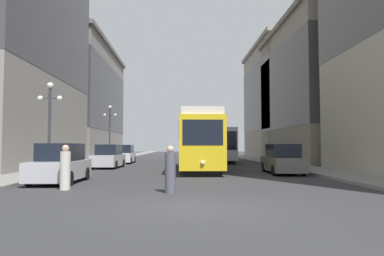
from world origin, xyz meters
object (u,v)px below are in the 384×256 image
at_px(parked_car_right_far, 282,160).
at_px(pedestrian_crossing_far, 170,171).
at_px(transit_bus, 218,144).
at_px(parked_car_left_mid, 60,165).
at_px(lamp_post_left_far, 110,125).
at_px(parked_car_left_far, 109,157).
at_px(pedestrian_crossing_near, 65,169).
at_px(lamp_post_left_near, 50,113).
at_px(parked_car_left_near, 124,155).
at_px(streetcar, 197,141).

xyz_separation_m(parked_car_right_far, pedestrian_crossing_far, (-6.68, -8.78, -0.05)).
relative_size(transit_bus, parked_car_right_far, 2.23).
bearing_deg(transit_bus, parked_car_right_far, -81.09).
height_order(parked_car_left_mid, lamp_post_left_far, lamp_post_left_far).
height_order(parked_car_left_far, pedestrian_crossing_near, parked_car_left_far).
bearing_deg(parked_car_left_far, pedestrian_crossing_near, -83.10).
height_order(pedestrian_crossing_near, lamp_post_left_near, lamp_post_left_near).
relative_size(pedestrian_crossing_far, lamp_post_left_near, 0.33).
distance_m(pedestrian_crossing_near, pedestrian_crossing_far, 4.24).
height_order(lamp_post_left_near, lamp_post_left_far, lamp_post_left_far).
height_order(parked_car_left_near, lamp_post_left_far, lamp_post_left_far).
relative_size(parked_car_left_far, lamp_post_left_far, 0.75).
bearing_deg(parked_car_left_mid, streetcar, 52.08).
distance_m(parked_car_right_far, lamp_post_left_near, 14.12).
height_order(streetcar, parked_car_left_far, streetcar).
bearing_deg(parked_car_right_far, parked_car_left_mid, 25.97).
bearing_deg(parked_car_left_mid, parked_car_left_near, 90.07).
bearing_deg(parked_car_right_far, transit_bus, -79.08).
bearing_deg(transit_bus, parked_car_left_far, -133.37).
distance_m(transit_bus, parked_car_left_far, 13.87).
bearing_deg(parked_car_left_mid, lamp_post_left_far, 95.27).
bearing_deg(lamp_post_left_near, streetcar, 29.98).
bearing_deg(streetcar, parked_car_left_far, 161.31).
height_order(parked_car_left_far, pedestrian_crossing_far, parked_car_left_far).
relative_size(streetcar, pedestrian_crossing_far, 7.42).
bearing_deg(pedestrian_crossing_far, lamp_post_left_far, 55.84).
relative_size(parked_car_right_far, parked_car_left_far, 1.14).
bearing_deg(lamp_post_left_far, parked_car_right_far, -48.94).
bearing_deg(parked_car_right_far, pedestrian_crossing_near, 38.57).
bearing_deg(streetcar, parked_car_left_near, 124.50).
bearing_deg(parked_car_left_far, lamp_post_left_near, -102.18).
bearing_deg(transit_bus, parked_car_left_mid, -113.86).
relative_size(parked_car_left_near, parked_car_left_mid, 1.13).
height_order(parked_car_right_far, lamp_post_left_far, lamp_post_left_far).
distance_m(lamp_post_left_near, lamp_post_left_far, 17.19).
xyz_separation_m(parked_car_left_mid, lamp_post_left_near, (-1.90, 3.69, 2.75)).
height_order(parked_car_right_far, lamp_post_left_near, lamp_post_left_near).
height_order(streetcar, parked_car_left_near, streetcar).
height_order(parked_car_right_far, pedestrian_crossing_far, parked_car_right_far).
xyz_separation_m(parked_car_left_near, parked_car_left_far, (0.00, -7.62, -0.00)).
relative_size(parked_car_left_mid, pedestrian_crossing_far, 2.50).
bearing_deg(pedestrian_crossing_near, streetcar, 97.21).
xyz_separation_m(streetcar, parked_car_left_far, (-6.79, 2.32, -1.26)).
xyz_separation_m(parked_car_left_near, pedestrian_crossing_far, (5.20, -22.37, -0.05)).
distance_m(transit_bus, lamp_post_left_far, 11.73).
relative_size(parked_car_left_far, lamp_post_left_near, 0.85).
bearing_deg(parked_car_left_far, parked_car_left_mid, -87.65).
xyz_separation_m(parked_car_left_mid, parked_car_right_far, (11.88, 5.05, 0.00)).
relative_size(parked_car_right_far, lamp_post_left_near, 0.97).
distance_m(parked_car_right_far, lamp_post_left_far, 21.21).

